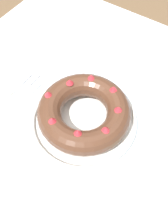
% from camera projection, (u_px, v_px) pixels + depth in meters
% --- Properties ---
extents(ground_plane, '(8.00, 8.00, 0.00)m').
position_uv_depth(ground_plane, '(86.00, 188.00, 1.55)').
color(ground_plane, brown).
extents(dining_table, '(1.28, 1.23, 0.77)m').
position_uv_depth(dining_table, '(87.00, 133.00, 0.98)').
color(dining_table, silver).
rests_on(dining_table, ground_plane).
extents(serving_dish, '(0.36, 0.36, 0.03)m').
position_uv_depth(serving_dish, '(84.00, 121.00, 0.89)').
color(serving_dish, white).
rests_on(serving_dish, dining_table).
extents(bundt_cake, '(0.30, 0.30, 0.10)m').
position_uv_depth(bundt_cake, '(84.00, 112.00, 0.85)').
color(bundt_cake, '#4C2D1E').
rests_on(bundt_cake, serving_dish).
extents(fork, '(0.02, 0.21, 0.01)m').
position_uv_depth(fork, '(23.00, 90.00, 0.98)').
color(fork, white).
rests_on(fork, dining_table).
extents(serving_knife, '(0.02, 0.24, 0.01)m').
position_uv_depth(serving_knife, '(11.00, 92.00, 0.97)').
color(serving_knife, white).
rests_on(serving_knife, dining_table).
extents(cake_knife, '(0.02, 0.20, 0.01)m').
position_uv_depth(cake_knife, '(25.00, 97.00, 0.96)').
color(cake_knife, white).
rests_on(cake_knife, dining_table).
extents(napkin, '(0.20, 0.16, 0.00)m').
position_uv_depth(napkin, '(157.00, 174.00, 0.80)').
color(napkin, '#B2D1B7').
rests_on(napkin, dining_table).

